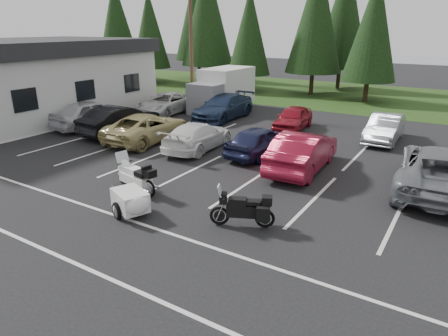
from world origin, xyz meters
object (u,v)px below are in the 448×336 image
utility_pole (191,42)px  car_near_4 (259,141)px  car_far_0 (166,103)px  touring_motorcycle (135,173)px  car_far_1 (223,107)px  car_far_3 (385,128)px  car_near_5 (303,151)px  car_near_0 (92,114)px  box_truck (219,90)px  car_near_6 (440,169)px  car_near_2 (148,127)px  car_near_3 (198,136)px  building (20,79)px  adventure_motorcycle (242,206)px  car_near_1 (120,120)px  cargo_trailer (130,203)px  car_far_2 (293,118)px

utility_pole → car_near_4: size_ratio=2.20×
car_far_0 → touring_motorcycle: bearing=-59.0°
car_far_1 → car_far_3: 10.03m
car_near_5 → car_far_0: (-12.23, 5.87, -0.11)m
car_far_0 → car_far_1: (4.21, 0.73, 0.06)m
car_near_0 → car_far_3: car_near_0 is taller
box_truck → car_near_6: bearing=-29.3°
car_near_2 → car_near_4: bearing=-175.1°
car_near_2 → car_near_3: car_near_2 is taller
building → utility_pole: (8.00, 8.00, 2.25)m
car_near_2 → adventure_motorcycle: bearing=144.3°
car_near_0 → touring_motorcycle: car_near_0 is taller
car_near_1 → car_near_5: car_near_5 is taller
car_near_6 → car_near_5: bearing=1.4°
building → box_truck: size_ratio=2.79×
building → car_near_3: bearing=-0.4°
car_near_2 → cargo_trailer: car_near_2 is taller
building → car_far_3: building is taller
cargo_trailer → touring_motorcycle: bearing=151.6°
car_near_2 → cargo_trailer: 8.84m
building → car_near_5: bearing=-0.7°
touring_motorcycle → car_near_0: bearing=158.4°
car_near_0 → touring_motorcycle: (9.05, -5.83, -0.15)m
box_truck → car_near_2: size_ratio=1.08×
car_near_5 → car_far_3: size_ratio=1.17×
car_near_3 → car_far_1: bearing=-72.8°
box_truck → car_near_0: (-3.70, -8.29, -0.62)m
cargo_trailer → adventure_motorcycle: bearing=41.8°
car_near_1 → car_far_3: car_near_1 is taller
utility_pole → car_far_0: bearing=-103.2°
cargo_trailer → car_far_1: bearing=132.8°
car_near_0 → car_far_3: bearing=-155.6°
utility_pole → car_near_6: (16.76, -7.80, -3.86)m
car_far_1 → car_far_2: (4.96, -0.28, -0.10)m
box_truck → car_near_1: bearing=-97.7°
car_far_0 → cargo_trailer: (9.16, -12.81, -0.29)m
car_near_1 → car_far_0: car_near_1 is taller
car_near_0 → car_near_5: (13.38, -0.45, -0.02)m
box_truck → car_far_1: 2.78m
car_near_3 → cargo_trailer: bearing=104.1°
car_near_4 → car_near_6: car_near_6 is taller
adventure_motorcycle → car_far_3: bearing=57.9°
car_near_2 → touring_motorcycle: 6.84m
car_near_0 → car_near_5: bearing=-179.0°
car_near_2 → car_far_1: (0.55, 6.62, 0.05)m
box_truck → cargo_trailer: 17.03m
touring_motorcycle → adventure_motorcycle: size_ratio=1.13×
car_near_4 → car_near_3: bearing=17.6°
touring_motorcycle → car_far_1: bearing=118.3°
car_near_6 → car_far_3: car_near_6 is taller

